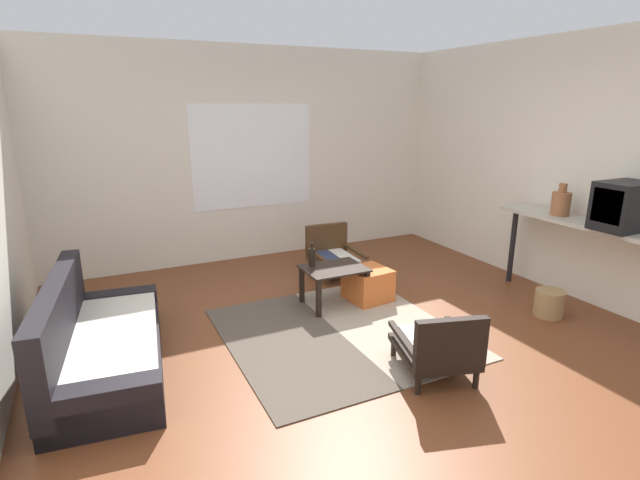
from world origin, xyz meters
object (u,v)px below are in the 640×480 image
Objects in this scene: ottoman_orange at (368,285)px; crt_television at (624,206)px; coffee_table at (334,275)px; glass_bottle at (312,257)px; armchair_by_window at (333,254)px; armchair_striped_foreground at (438,347)px; couch at (99,344)px; console_shelf at (587,232)px; clay_vase at (561,203)px; wicker_basket at (549,303)px.

ottoman_orange is 2.46m from crt_television.
glass_bottle is at bearing 143.31° from coffee_table.
crt_television reaches higher than armchair_by_window.
coffee_table is 0.41m from ottoman_orange.
crt_television reaches higher than armchair_striped_foreground.
couch is 4.48m from console_shelf.
clay_vase is at bearing 19.11° from armchair_striped_foreground.
armchair_striped_foreground reaches higher than wicker_basket.
ottoman_orange reaches higher than wicker_basket.
crt_television reaches higher than coffee_table.
armchair_by_window is 1.63× the size of ottoman_orange.
crt_television reaches higher than glass_bottle.
clay_vase is 1.19× the size of wicker_basket.
wicker_basket is at bearing 13.35° from armchair_striped_foreground.
clay_vase is 1.03m from wicker_basket.
ottoman_orange is 1.50× the size of wicker_basket.
coffee_table is at bearing 92.99° from armchair_striped_foreground.
crt_television is at bearing -39.31° from wicker_basket.
ottoman_orange is (0.30, 1.50, -0.08)m from armchair_striped_foreground.
couch reaches higher than wicker_basket.
clay_vase is 2.58m from glass_bottle.
clay_vase is at bearing 89.72° from crt_television.
armchair_striped_foreground is at bearing -169.26° from console_shelf.
console_shelf is 0.44m from crt_television.
armchair_striped_foreground is 2.26m from crt_television.
console_shelf is 5.72× the size of clay_vase.
ottoman_orange is at bearing 78.61° from armchair_striped_foreground.
couch is at bearing 169.43° from console_shelf.
console_shelf is at bearing -90.00° from clay_vase.
wicker_basket is at bearing -56.50° from armchair_by_window.
crt_television is at bearing -53.57° from armchair_by_window.
coffee_table is 1.54m from armchair_striped_foreground.
crt_television is (2.08, 0.09, 0.87)m from armchair_striped_foreground.
coffee_table is at bearing -36.69° from glass_bottle.
ottoman_orange is 1.77m from wicker_basket.
console_shelf reaches higher than couch.
glass_bottle reaches higher than coffee_table.
crt_television is at bearing -38.51° from ottoman_orange.
armchair_striped_foreground is 1.83× the size of ottoman_orange.
console_shelf is at bearing -49.54° from armchair_by_window.
coffee_table is at bearing 174.72° from ottoman_orange.
couch reaches higher than armchair_striped_foreground.
couch is at bearing -173.60° from ottoman_orange.
wicker_basket is at bearing -38.28° from ottoman_orange.
couch is 4.47m from clay_vase.
wicker_basket is (1.39, -1.10, -0.04)m from ottoman_orange.
crt_television is (2.16, -1.45, 0.79)m from coffee_table.
coffee_table is 1.26× the size of crt_television.
glass_bottle is (-0.56, 0.17, 0.34)m from ottoman_orange.
coffee_table is 0.29m from glass_bottle.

